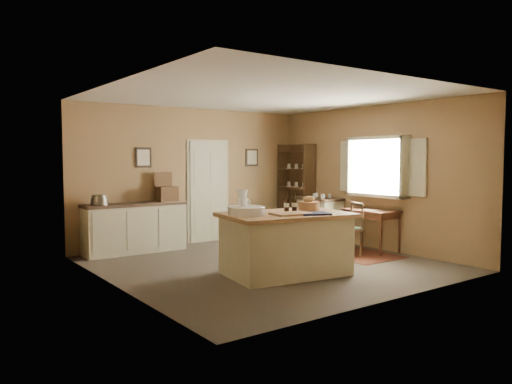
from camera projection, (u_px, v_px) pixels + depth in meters
ground at (268, 264)px, 8.07m from camera, size 5.00×5.00×0.00m
wall_back at (192, 176)px, 10.00m from camera, size 5.00×0.10×2.70m
wall_front at (395, 189)px, 5.96m from camera, size 5.00×0.10×2.70m
wall_left at (116, 186)px, 6.51m from camera, size 0.10×5.00×2.70m
wall_right at (373, 177)px, 9.44m from camera, size 0.10×5.00×2.70m
ceiling at (268, 96)px, 7.88m from camera, size 5.00×5.00×0.00m
door at (208, 190)px, 10.20m from camera, size 0.97×0.06×2.11m
framed_prints at (202, 158)px, 10.07m from camera, size 2.82×0.02×0.38m
window at (379, 167)px, 9.22m from camera, size 0.25×1.99×1.12m
work_island at (285, 242)px, 7.32m from camera, size 1.99×1.46×1.20m
sideboard at (135, 226)px, 9.03m from camera, size 1.86×0.53×1.18m
rug at (353, 254)px, 8.91m from camera, size 1.12×1.62×0.01m
writing_desk at (371, 215)px, 9.13m from camera, size 0.59×0.96×0.82m
desk_chair at (347, 230)px, 8.80m from camera, size 0.51×0.51×0.90m
right_cabinet at (318, 219)px, 10.29m from camera, size 0.56×1.01×0.99m
shelving_unit at (298, 190)px, 11.00m from camera, size 0.34×0.90×2.01m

